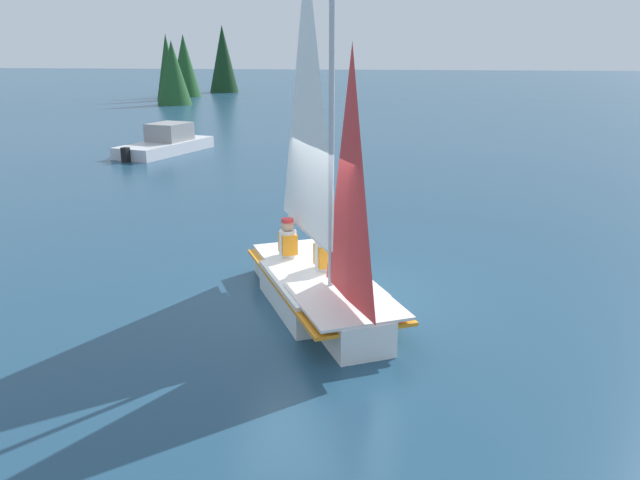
% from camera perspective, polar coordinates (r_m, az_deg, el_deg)
% --- Properties ---
extents(ground_plane, '(260.00, 260.00, 0.00)m').
position_cam_1_polar(ground_plane, '(9.97, 0.00, -6.06)').
color(ground_plane, navy).
extents(sailboat_main, '(4.09, 3.09, 5.46)m').
position_cam_1_polar(sailboat_main, '(9.73, -0.10, -1.62)').
color(sailboat_main, white).
rests_on(sailboat_main, ground_plane).
extents(sailor_helm, '(0.42, 0.41, 1.16)m').
position_cam_1_polar(sailor_helm, '(10.08, 0.36, -1.95)').
color(sailor_helm, black).
rests_on(sailor_helm, ground_plane).
extents(sailor_crew, '(0.42, 0.41, 1.16)m').
position_cam_1_polar(sailor_crew, '(10.72, -2.96, -0.80)').
color(sailor_crew, black).
rests_on(sailor_crew, ground_plane).
extents(motorboat_distant, '(4.73, 2.73, 1.15)m').
position_cam_1_polar(motorboat_distant, '(25.76, -13.87, 8.63)').
color(motorboat_distant, silver).
rests_on(motorboat_distant, ground_plane).
extents(treeline_shore, '(17.50, 4.89, 6.29)m').
position_cam_1_polar(treeline_shore, '(57.29, -11.35, 15.45)').
color(treeline_shore, '#143319').
rests_on(treeline_shore, ground_plane).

